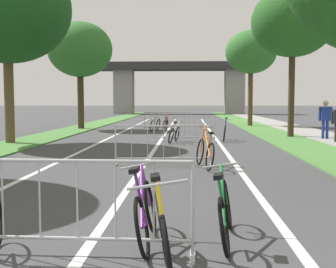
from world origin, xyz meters
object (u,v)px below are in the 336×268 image
object	(u,v)px
bicycle_yellow_0	(163,232)
bicycle_purple_8	(146,213)
tree_left_cypress_far	(80,50)
bicycle_orange_5	(205,152)
tree_right_pine_far	(251,52)
bicycle_blue_4	(225,132)
bicycle_silver_6	(155,124)
crowd_barrier_second	(164,145)
tree_left_oak_near	(7,9)
bicycle_red_9	(166,125)
crowd_barrier_third	(184,129)
crowd_barrier_fourth	(166,121)
tree_right_maple_mid	(293,22)
crowd_barrier_nearest	(77,207)
bicycle_white_2	(174,134)
pedestrian_strolling	(325,116)
bicycle_green_7	(225,212)

from	to	relation	value
bicycle_yellow_0	bicycle_purple_8	xyz separation A→B (m)	(-0.25, 0.74, -0.01)
tree_left_cypress_far	bicycle_orange_5	xyz separation A→B (m)	(6.71, -14.57, -4.24)
tree_right_pine_far	bicycle_blue_4	distance (m)	11.79
tree_right_pine_far	bicycle_silver_6	xyz separation A→B (m)	(-5.89, -4.88, -4.45)
tree_left_cypress_far	crowd_barrier_second	bearing A→B (deg)	-68.32
bicycle_orange_5	bicycle_purple_8	xyz separation A→B (m)	(-0.92, -5.95, -0.01)
tree_left_oak_near	bicycle_red_9	world-z (taller)	tree_left_oak_near
tree_left_cypress_far	bicycle_blue_4	size ratio (longest dim) A/B	3.86
crowd_barrier_third	bicycle_orange_5	bearing A→B (deg)	-85.29
bicycle_yellow_0	bicycle_blue_4	bearing A→B (deg)	-103.74
tree_left_cypress_far	bicycle_silver_6	xyz separation A→B (m)	(4.48, -1.36, -4.26)
tree_left_oak_near	tree_left_cypress_far	world-z (taller)	tree_left_oak_near
crowd_barrier_fourth	bicycle_purple_8	distance (m)	19.66
tree_right_maple_mid	bicycle_silver_6	bearing A→B (deg)	148.12
bicycle_orange_5	bicycle_silver_6	xyz separation A→B (m)	(-2.23, 13.21, -0.02)
tree_left_oak_near	tree_left_cypress_far	bearing A→B (deg)	85.74
tree_left_cypress_far	crowd_barrier_nearest	distance (m)	21.89
crowd_barrier_fourth	bicycle_white_2	bearing A→B (deg)	-84.54
tree_left_cypress_far	pedestrian_strolling	bearing A→B (deg)	-29.11
crowd_barrier_second	bicycle_yellow_0	xyz separation A→B (m)	(0.38, -7.04, -0.14)
bicycle_red_9	bicycle_yellow_0	bearing A→B (deg)	-80.87
tree_right_maple_mid	pedestrian_strolling	size ratio (longest dim) A/B	4.03
tree_right_maple_mid	tree_right_pine_far	world-z (taller)	tree_right_maple_mid
bicycle_purple_8	tree_left_cypress_far	bearing A→B (deg)	105.65
bicycle_silver_6	bicycle_red_9	distance (m)	0.57
tree_right_pine_far	bicycle_orange_5	size ratio (longest dim) A/B	3.58
tree_right_pine_far	tree_left_oak_near	bearing A→B (deg)	-131.95
bicycle_silver_6	crowd_barrier_third	bearing A→B (deg)	-61.48
crowd_barrier_nearest	tree_right_pine_far	bearing A→B (deg)	77.78
tree_right_maple_mid	bicycle_purple_8	size ratio (longest dim) A/B	4.15
crowd_barrier_fourth	bicycle_green_7	distance (m)	19.57
bicycle_green_7	bicycle_purple_8	size ratio (longest dim) A/B	1.04
crowd_barrier_nearest	bicycle_white_2	xyz separation A→B (m)	(0.66, 12.90, -0.17)
bicycle_purple_8	pedestrian_strolling	xyz separation A→B (m)	(6.29, 13.79, 0.65)
bicycle_orange_5	bicycle_green_7	bearing A→B (deg)	-100.85
crowd_barrier_third	pedestrian_strolling	world-z (taller)	pedestrian_strolling
crowd_barrier_third	bicycle_blue_4	bearing A→B (deg)	14.75
bicycle_orange_5	bicycle_purple_8	distance (m)	6.02
tree_left_oak_near	bicycle_orange_5	world-z (taller)	tree_left_oak_near
crowd_barrier_fourth	bicycle_blue_4	distance (m)	6.81
bicycle_orange_5	tree_left_cypress_far	bearing A→B (deg)	103.81
tree_left_oak_near	crowd_barrier_fourth	xyz separation A→B (m)	(5.72, 7.88, -4.66)
crowd_barrier_nearest	pedestrian_strolling	size ratio (longest dim) A/B	1.52
crowd_barrier_fourth	bicycle_orange_5	world-z (taller)	crowd_barrier_fourth
bicycle_green_7	crowd_barrier_second	bearing A→B (deg)	106.57
crowd_barrier_fourth	bicycle_green_7	xyz separation A→B (m)	(1.66, -19.50, -0.16)
crowd_barrier_second	bicycle_blue_4	distance (m)	7.44
tree_left_oak_near	crowd_barrier_third	distance (m)	8.32
crowd_barrier_nearest	bicycle_yellow_0	distance (m)	1.03
bicycle_white_2	bicycle_green_7	world-z (taller)	bicycle_white_2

